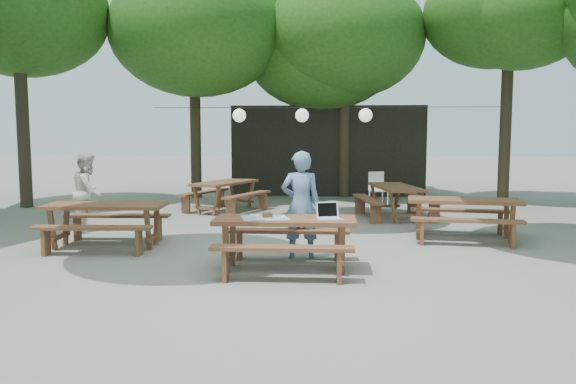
% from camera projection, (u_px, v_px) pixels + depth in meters
% --- Properties ---
extents(ground, '(80.00, 80.00, 0.00)m').
position_uv_depth(ground, '(301.00, 263.00, 8.48)').
color(ground, slate).
rests_on(ground, ground).
extents(pavilion, '(6.00, 3.00, 2.80)m').
position_uv_depth(pavilion, '(327.00, 150.00, 18.72)').
color(pavilion, black).
rests_on(pavilion, ground).
extents(main_picnic_table, '(2.00, 1.58, 0.75)m').
position_uv_depth(main_picnic_table, '(285.00, 243.00, 8.00)').
color(main_picnic_table, brown).
rests_on(main_picnic_table, ground).
extents(picnic_table_nw, '(2.03, 1.66, 0.75)m').
position_uv_depth(picnic_table_nw, '(106.00, 225.00, 9.60)').
color(picnic_table_nw, brown).
rests_on(picnic_table_nw, ground).
extents(picnic_table_ne, '(2.11, 1.85, 0.75)m').
position_uv_depth(picnic_table_ne, '(463.00, 219.00, 10.31)').
color(picnic_table_ne, brown).
rests_on(picnic_table_ne, ground).
extents(picnic_table_far_w, '(2.20, 2.37, 0.75)m').
position_uv_depth(picnic_table_far_w, '(225.00, 196.00, 14.03)').
color(picnic_table_far_w, brown).
rests_on(picnic_table_far_w, ground).
extents(picnic_table_far_e, '(1.86, 2.12, 0.75)m').
position_uv_depth(picnic_table_far_e, '(395.00, 201.00, 12.88)').
color(picnic_table_far_e, brown).
rests_on(picnic_table_far_e, ground).
extents(woman, '(0.63, 0.43, 1.68)m').
position_uv_depth(woman, '(301.00, 205.00, 8.74)').
color(woman, '#6A8EC1').
rests_on(woman, ground).
extents(second_person, '(0.68, 0.83, 1.57)m').
position_uv_depth(second_person, '(88.00, 192.00, 11.20)').
color(second_person, silver).
rests_on(second_person, ground).
extents(plastic_chair, '(0.54, 0.54, 0.90)m').
position_uv_depth(plastic_chair, '(378.00, 196.00, 15.28)').
color(plastic_chair, white).
rests_on(plastic_chair, ground).
extents(laptop, '(0.39, 0.35, 0.24)m').
position_uv_depth(laptop, '(329.00, 215.00, 7.88)').
color(laptop, white).
rests_on(laptop, main_picnic_table).
extents(tabletop_clutter, '(0.77, 0.70, 0.08)m').
position_uv_depth(tabletop_clutter, '(265.00, 217.00, 7.98)').
color(tabletop_clutter, teal).
rests_on(tabletop_clutter, main_picnic_table).
extents(paper_lanterns, '(9.00, 0.34, 0.38)m').
position_uv_depth(paper_lanterns, '(303.00, 115.00, 14.19)').
color(paper_lanterns, black).
rests_on(paper_lanterns, ground).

